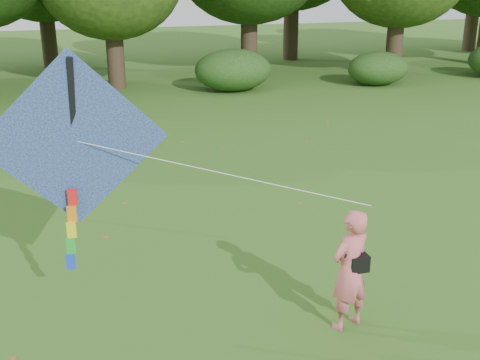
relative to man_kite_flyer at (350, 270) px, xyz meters
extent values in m
plane|color=#265114|center=(0.38, 0.97, -0.98)|extent=(100.00, 100.00, 0.00)
imported|color=#CA5F64|center=(0.00, 0.00, 0.00)|extent=(0.83, 0.68, 1.95)
cube|color=black|center=(0.12, -0.03, 0.12)|extent=(0.30, 0.20, 0.26)
cylinder|color=black|center=(0.00, -0.04, 0.49)|extent=(0.33, 0.14, 0.47)
cube|color=#276FAC|center=(-3.83, 1.23, 2.00)|extent=(2.70, 0.45, 2.67)
cube|color=black|center=(-3.83, 1.26, 2.00)|extent=(0.17, 0.59, 2.42)
cylinder|color=white|center=(-1.79, 0.59, 1.52)|extent=(4.09, 1.29, 0.97)
cube|color=red|center=(-3.93, 1.25, 1.14)|extent=(0.14, 0.06, 0.26)
cube|color=orange|center=(-3.96, 1.25, 0.88)|extent=(0.14, 0.06, 0.26)
cube|color=yellow|center=(-3.99, 1.25, 0.62)|extent=(0.14, 0.06, 0.26)
cube|color=green|center=(-4.02, 1.25, 0.36)|extent=(0.14, 0.06, 0.26)
cube|color=blue|center=(-4.05, 1.25, 0.10)|extent=(0.14, 0.06, 0.26)
cylinder|color=#3A2D1E|center=(-1.62, 20.97, 0.60)|extent=(0.80, 0.80, 3.15)
cylinder|color=#3A2D1E|center=(5.38, 22.97, 0.86)|extent=(0.86, 0.86, 3.67)
cylinder|color=#3A2D1E|center=(12.38, 20.47, 0.74)|extent=(0.83, 0.83, 3.43)
cylinder|color=#3A2D1E|center=(-4.62, 28.47, 0.77)|extent=(0.84, 0.84, 3.50)
cylinder|color=#3A2D1E|center=(9.38, 27.47, 1.04)|extent=(0.90, 0.90, 4.02)
cylinder|color=#3A2D1E|center=(22.38, 27.97, 0.81)|extent=(0.85, 0.85, 3.57)
ellipsoid|color=#264919|center=(-3.62, 18.07, -0.26)|extent=(2.66, 2.09, 1.42)
ellipsoid|color=#264919|center=(3.38, 18.87, -0.04)|extent=(3.50, 2.75, 1.88)
ellipsoid|color=#264919|center=(10.38, 18.37, -0.19)|extent=(2.94, 2.31, 1.58)
cube|color=brown|center=(-3.37, 4.37, -0.97)|extent=(0.14, 0.11, 0.01)
cube|color=brown|center=(-2.81, 6.20, -0.97)|extent=(0.13, 0.09, 0.01)
cube|color=brown|center=(3.39, 10.02, -0.97)|extent=(0.14, 0.12, 0.01)
cube|color=brown|center=(1.20, 5.05, -0.97)|extent=(0.14, 0.14, 0.01)
cube|color=brown|center=(0.61, 10.11, -0.97)|extent=(0.13, 0.14, 0.01)
cube|color=brown|center=(-4.95, 0.55, -0.97)|extent=(0.10, 0.13, 0.01)
cube|color=brown|center=(-0.47, 11.08, -0.97)|extent=(0.14, 0.11, 0.01)
cube|color=brown|center=(5.16, 12.29, -0.97)|extent=(0.13, 0.14, 0.01)
camera|label=1|loc=(-3.84, -7.33, 4.32)|focal=45.00mm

